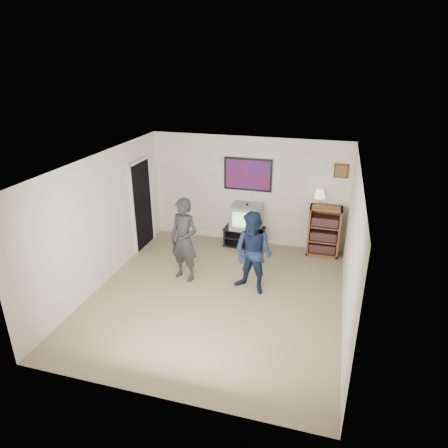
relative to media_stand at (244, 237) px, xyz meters
The scene contains 13 objects.
room_shell 2.14m from the media_stand, 90.15° to the right, with size 4.51×5.00×2.51m.
media_stand is the anchor object (origin of this frame).
crt_television 0.51m from the media_stand, ahead, with size 0.67×0.56×0.56m, color gray, non-canonical shape.
bookshelf 1.81m from the media_stand, ahead, with size 0.68×0.39×1.12m, color brown, non-canonical shape.
table_lamp 1.94m from the media_stand, ahead, with size 0.24×0.24×0.38m, color #FFF7C1, non-canonical shape.
person_tall 2.03m from the media_stand, 114.15° to the right, with size 0.61×0.40×1.67m, color #242426.
person_short 2.04m from the media_stand, 72.45° to the right, with size 0.77×0.60×1.57m, color #16213E.
controller_left 2.02m from the media_stand, 118.29° to the right, with size 0.03×0.12×0.03m, color white.
controller_right 1.89m from the media_stand, 69.10° to the right, with size 0.03×0.12×0.03m, color white.
poster 1.45m from the media_stand, 91.17° to the left, with size 1.10×0.03×0.75m, color black.
air_vent 1.83m from the media_stand, 155.75° to the left, with size 0.28×0.02×0.14m, color white.
small_picture 2.60m from the media_stand, ahead, with size 0.30×0.03×0.30m, color #361B11.
doorway 2.45m from the media_stand, 164.29° to the right, with size 0.03×0.85×2.00m, color black.
Camera 1 is at (1.85, -6.02, 4.09)m, focal length 32.00 mm.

